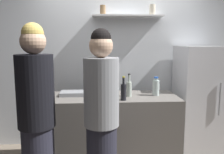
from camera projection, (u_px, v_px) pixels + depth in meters
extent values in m
cube|color=white|center=(118.00, 63.00, 3.67)|extent=(4.80, 0.10, 2.60)
cube|color=silver|center=(128.00, 16.00, 3.42)|extent=(1.06, 0.22, 0.02)
cylinder|color=olive|center=(103.00, 10.00, 3.38)|extent=(0.08, 0.08, 0.14)
cylinder|color=beige|center=(152.00, 10.00, 3.43)|extent=(0.09, 0.09, 0.16)
cube|color=white|center=(197.00, 99.00, 3.42)|extent=(0.59, 0.62, 1.57)
cylinder|color=#99999E|center=(220.00, 99.00, 3.10)|extent=(0.02, 0.02, 0.45)
cube|color=#66605B|center=(112.00, 130.00, 3.05)|extent=(1.70, 0.68, 0.93)
cube|color=gray|center=(74.00, 93.00, 3.02)|extent=(0.34, 0.24, 0.05)
cylinder|color=#B2B2B7|center=(103.00, 95.00, 2.81)|extent=(0.09, 0.09, 0.11)
cylinder|color=silver|center=(104.00, 89.00, 2.81)|extent=(0.02, 0.01, 0.18)
cylinder|color=silver|center=(103.00, 90.00, 2.80)|extent=(0.01, 0.02, 0.16)
cylinder|color=silver|center=(103.00, 89.00, 2.81)|extent=(0.03, 0.02, 0.18)
cylinder|color=silver|center=(104.00, 90.00, 2.80)|extent=(0.01, 0.02, 0.16)
cylinder|color=#472814|center=(106.00, 85.00, 3.13)|extent=(0.07, 0.07, 0.22)
cylinder|color=#472814|center=(106.00, 74.00, 3.11)|extent=(0.03, 0.03, 0.09)
cylinder|color=maroon|center=(106.00, 70.00, 3.10)|extent=(0.03, 0.03, 0.02)
cylinder|color=#B2BFB2|center=(129.00, 89.00, 2.94)|extent=(0.07, 0.07, 0.19)
cylinder|color=#B2BFB2|center=(129.00, 78.00, 2.92)|extent=(0.03, 0.03, 0.09)
cylinder|color=#333333|center=(129.00, 74.00, 2.91)|extent=(0.03, 0.03, 0.02)
cylinder|color=black|center=(123.00, 92.00, 2.75)|extent=(0.07, 0.07, 0.20)
cylinder|color=black|center=(124.00, 81.00, 2.73)|extent=(0.03, 0.03, 0.08)
cylinder|color=gold|center=(124.00, 77.00, 2.72)|extent=(0.03, 0.03, 0.02)
cylinder|color=silver|center=(156.00, 88.00, 3.00)|extent=(0.09, 0.09, 0.20)
cylinder|color=silver|center=(156.00, 79.00, 2.99)|extent=(0.05, 0.05, 0.03)
cylinder|color=blue|center=(156.00, 78.00, 2.98)|extent=(0.06, 0.06, 0.02)
cylinder|color=gray|center=(101.00, 92.00, 2.18)|extent=(0.34, 0.34, 0.65)
sphere|color=#D8AD8C|center=(101.00, 46.00, 2.12)|extent=(0.22, 0.22, 0.22)
sphere|color=black|center=(101.00, 38.00, 2.11)|extent=(0.19, 0.19, 0.19)
cylinder|color=black|center=(35.00, 91.00, 2.09)|extent=(0.34, 0.34, 0.67)
sphere|color=#D8AD8C|center=(33.00, 41.00, 2.03)|extent=(0.23, 0.23, 0.23)
sphere|color=#D8B759|center=(33.00, 34.00, 2.02)|extent=(0.19, 0.19, 0.19)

